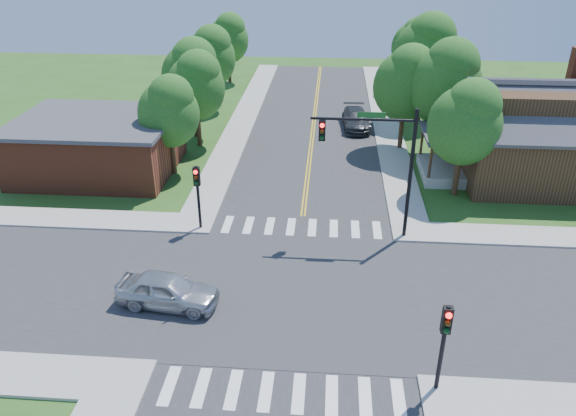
# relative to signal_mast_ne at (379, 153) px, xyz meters

# --- Properties ---
(ground) EXTENTS (100.00, 100.00, 0.00)m
(ground) POSITION_rel_signal_mast_ne_xyz_m (-3.91, -5.59, -4.85)
(ground) COLOR #2A4F18
(ground) RESTS_ON ground
(road_ns) EXTENTS (10.00, 90.00, 0.04)m
(road_ns) POSITION_rel_signal_mast_ne_xyz_m (-3.91, -5.59, -4.83)
(road_ns) COLOR #2D2D30
(road_ns) RESTS_ON ground
(road_ew) EXTENTS (90.00, 10.00, 0.04)m
(road_ew) POSITION_rel_signal_mast_ne_xyz_m (-3.91, -5.59, -4.83)
(road_ew) COLOR #2D2D30
(road_ew) RESTS_ON ground
(intersection_patch) EXTENTS (10.20, 10.20, 0.06)m
(intersection_patch) POSITION_rel_signal_mast_ne_xyz_m (-3.91, -5.59, -4.85)
(intersection_patch) COLOR #2D2D30
(intersection_patch) RESTS_ON ground
(sidewalk_ne) EXTENTS (40.00, 40.00, 0.14)m
(sidewalk_ne) POSITION_rel_signal_mast_ne_xyz_m (11.90, 10.23, -4.78)
(sidewalk_ne) COLOR #9E9B93
(sidewalk_ne) RESTS_ON ground
(sidewalk_nw) EXTENTS (40.00, 40.00, 0.14)m
(sidewalk_nw) POSITION_rel_signal_mast_ne_xyz_m (-19.73, 10.23, -4.78)
(sidewalk_nw) COLOR #9E9B93
(sidewalk_nw) RESTS_ON ground
(crosswalk_north) EXTENTS (8.85, 2.00, 0.01)m
(crosswalk_north) POSITION_rel_signal_mast_ne_xyz_m (-3.91, 0.61, -4.80)
(crosswalk_north) COLOR white
(crosswalk_north) RESTS_ON ground
(crosswalk_south) EXTENTS (8.85, 2.00, 0.01)m
(crosswalk_south) POSITION_rel_signal_mast_ne_xyz_m (-3.91, -11.79, -4.80)
(crosswalk_south) COLOR white
(crosswalk_south) RESTS_ON ground
(centerline) EXTENTS (0.30, 90.00, 0.01)m
(centerline) POSITION_rel_signal_mast_ne_xyz_m (-3.91, -5.59, -4.80)
(centerline) COLOR gold
(centerline) RESTS_ON ground
(signal_mast_ne) EXTENTS (5.30, 0.42, 7.20)m
(signal_mast_ne) POSITION_rel_signal_mast_ne_xyz_m (0.00, 0.00, 0.00)
(signal_mast_ne) COLOR black
(signal_mast_ne) RESTS_ON ground
(signal_pole_se) EXTENTS (0.34, 0.42, 3.80)m
(signal_pole_se) POSITION_rel_signal_mast_ne_xyz_m (1.69, -11.21, -2.19)
(signal_pole_se) COLOR black
(signal_pole_se) RESTS_ON ground
(signal_pole_nw) EXTENTS (0.34, 0.42, 3.80)m
(signal_pole_nw) POSITION_rel_signal_mast_ne_xyz_m (-9.51, -0.01, -2.19)
(signal_pole_nw) COLOR black
(signal_pole_nw) RESTS_ON ground
(house_ne) EXTENTS (13.05, 8.80, 7.11)m
(house_ne) POSITION_rel_signal_mast_ne_xyz_m (11.19, 8.65, -1.52)
(house_ne) COLOR #312111
(house_ne) RESTS_ON ground
(building_nw) EXTENTS (10.40, 8.40, 3.73)m
(building_nw) POSITION_rel_signal_mast_ne_xyz_m (-18.11, 7.61, -2.97)
(building_nw) COLOR brown
(building_nw) RESTS_ON ground
(tree_e_a) EXTENTS (4.37, 4.15, 7.43)m
(tree_e_a) POSITION_rel_signal_mast_ne_xyz_m (5.50, 5.61, 0.01)
(tree_e_a) COLOR #382314
(tree_e_a) RESTS_ON ground
(tree_e_b) EXTENTS (5.03, 4.78, 8.56)m
(tree_e_b) POSITION_rel_signal_mast_ne_xyz_m (5.31, 12.01, 0.76)
(tree_e_b) COLOR #382314
(tree_e_b) RESTS_ON ground
(tree_e_c) EXTENTS (5.34, 5.07, 9.08)m
(tree_e_c) POSITION_rel_signal_mast_ne_xyz_m (5.10, 20.08, 1.10)
(tree_e_c) COLOR #382314
(tree_e_c) RESTS_ON ground
(tree_e_d) EXTENTS (4.32, 4.10, 7.34)m
(tree_e_d) POSITION_rel_signal_mast_ne_xyz_m (5.34, 28.99, -0.04)
(tree_e_d) COLOR #382314
(tree_e_d) RESTS_ON ground
(tree_w_a) EXTENTS (4.01, 3.81, 6.81)m
(tree_w_a) POSITION_rel_signal_mast_ne_xyz_m (-12.92, 7.59, -0.39)
(tree_w_a) COLOR #382314
(tree_w_a) RESTS_ON ground
(tree_w_b) EXTENTS (4.60, 4.37, 7.82)m
(tree_w_b) POSITION_rel_signal_mast_ne_xyz_m (-13.03, 14.83, 0.27)
(tree_w_b) COLOR #382314
(tree_w_b) RESTS_ON ground
(tree_w_c) EXTENTS (4.45, 4.22, 7.56)m
(tree_w_c) POSITION_rel_signal_mast_ne_xyz_m (-13.10, 21.96, 0.10)
(tree_w_c) COLOR #382314
(tree_w_c) RESTS_ON ground
(tree_w_d) EXTENTS (4.23, 4.02, 7.19)m
(tree_w_d) POSITION_rel_signal_mast_ne_xyz_m (-13.23, 31.65, -0.14)
(tree_w_d) COLOR #382314
(tree_w_d) RESTS_ON ground
(tree_house) EXTENTS (4.62, 4.39, 7.85)m
(tree_house) POSITION_rel_signal_mast_ne_xyz_m (2.83, 13.30, 0.29)
(tree_house) COLOR #382314
(tree_house) RESTS_ON ground
(tree_bldg) EXTENTS (4.29, 4.07, 7.29)m
(tree_bldg) POSITION_rel_signal_mast_ne_xyz_m (-12.33, 12.91, -0.08)
(tree_bldg) COLOR #382314
(tree_bldg) RESTS_ON ground
(car_silver) EXTENTS (2.94, 5.00, 1.55)m
(car_silver) POSITION_rel_signal_mast_ne_xyz_m (-9.42, -6.95, -4.07)
(car_silver) COLOR silver
(car_silver) RESTS_ON ground
(car_dgrey) EXTENTS (2.74, 5.40, 1.49)m
(car_dgrey) POSITION_rel_signal_mast_ne_xyz_m (-0.41, 17.82, -4.11)
(car_dgrey) COLOR #313437
(car_dgrey) RESTS_ON ground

